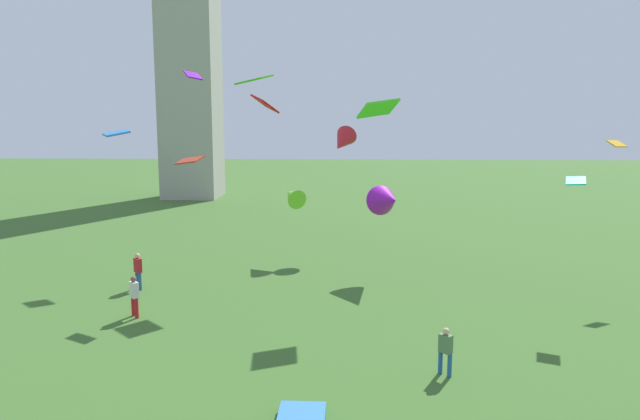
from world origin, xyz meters
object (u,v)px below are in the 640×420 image
object	(u,v)px
person_3	(445,349)
kite_flying_2	(265,104)
kite_flying_8	(617,144)
kite_flying_7	(576,181)
person_2	(134,294)
kite_flying_1	(193,75)
kite_flying_0	(116,133)
kite_flying_3	(292,196)
kite_flying_4	(190,160)
kite_flying_10	(378,109)
kite_flying_6	(254,80)
kite_flying_9	(342,142)
kite_flying_5	(388,200)
person_0	(138,269)

from	to	relation	value
person_3	kite_flying_2	distance (m)	15.95
kite_flying_8	kite_flying_7	bearing A→B (deg)	20.30
person_2	kite_flying_1	bearing A→B (deg)	-39.28
kite_flying_0	kite_flying_2	world-z (taller)	kite_flying_2
kite_flying_3	kite_flying_7	size ratio (longest dim) A/B	1.64
person_3	kite_flying_3	xyz separation A→B (m)	(-6.34, 16.00, 2.83)
kite_flying_1	kite_flying_4	world-z (taller)	kite_flying_1
kite_flying_3	kite_flying_8	xyz separation A→B (m)	(16.18, -4.75, 3.21)
kite_flying_3	kite_flying_4	bearing A→B (deg)	37.09
kite_flying_3	kite_flying_8	distance (m)	17.16
kite_flying_10	kite_flying_1	bearing A→B (deg)	-65.76
kite_flying_2	kite_flying_10	size ratio (longest dim) A/B	0.97
kite_flying_4	kite_flying_6	size ratio (longest dim) A/B	0.96
kite_flying_9	kite_flying_10	xyz separation A→B (m)	(1.70, -9.61, 1.79)
kite_flying_2	kite_flying_4	bearing A→B (deg)	107.42
kite_flying_1	kite_flying_7	bearing A→B (deg)	33.44
kite_flying_7	kite_flying_9	size ratio (longest dim) A/B	0.51
person_2	kite_flying_2	distance (m)	11.28
kite_flying_7	kite_flying_9	xyz separation A→B (m)	(-9.68, 11.92, 1.18)
kite_flying_6	kite_flying_5	bearing A→B (deg)	-94.91
person_3	kite_flying_7	bearing A→B (deg)	89.05
person_3	kite_flying_9	world-z (taller)	kite_flying_9
kite_flying_7	kite_flying_8	distance (m)	6.10
kite_flying_10	person_2	bearing A→B (deg)	-9.37
kite_flying_5	kite_flying_6	distance (m)	11.32
kite_flying_9	kite_flying_1	bearing A→B (deg)	-145.05
kite_flying_1	kite_flying_9	distance (m)	9.66
person_3	kite_flying_1	xyz separation A→B (m)	(-12.05, 16.27, 9.74)
kite_flying_0	kite_flying_3	world-z (taller)	kite_flying_0
kite_flying_1	kite_flying_6	xyz separation A→B (m)	(5.55, -12.78, -1.17)
person_2	person_3	distance (m)	12.88
kite_flying_4	person_0	bearing A→B (deg)	5.33
person_3	kite_flying_4	world-z (taller)	kite_flying_4
kite_flying_2	kite_flying_3	world-z (taller)	kite_flying_2
person_3	kite_flying_0	xyz separation A→B (m)	(-13.11, 7.24, 6.60)
kite_flying_0	kite_flying_10	size ratio (longest dim) A/B	0.87
kite_flying_2	kite_flying_6	bearing A→B (deg)	152.87
kite_flying_0	kite_flying_5	bearing A→B (deg)	80.55
kite_flying_0	kite_flying_5	distance (m)	13.33
kite_flying_2	kite_flying_3	distance (m)	6.76
kite_flying_2	kite_flying_4	world-z (taller)	kite_flying_2
person_2	kite_flying_8	bearing A→B (deg)	-114.47
person_2	kite_flying_1	xyz separation A→B (m)	(-0.22, 11.20, 9.64)
person_0	kite_flying_10	bearing A→B (deg)	-129.85
person_0	kite_flying_4	xyz separation A→B (m)	(2.91, -0.82, 5.26)
kite_flying_1	kite_flying_2	world-z (taller)	kite_flying_1
kite_flying_3	kite_flying_10	bearing A→B (deg)	96.12
kite_flying_5	kite_flying_9	xyz separation A→B (m)	(-2.40, 6.64, 2.73)
kite_flying_2	kite_flying_7	world-z (taller)	kite_flying_2
kite_flying_2	kite_flying_10	world-z (taller)	kite_flying_2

